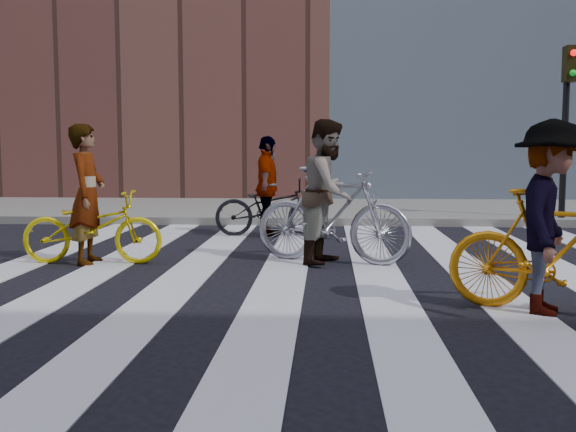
# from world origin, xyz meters

# --- Properties ---
(ground) EXTENTS (100.00, 100.00, 0.00)m
(ground) POSITION_xyz_m (0.00, 0.00, 0.00)
(ground) COLOR black
(ground) RESTS_ON ground
(sidewalk_far) EXTENTS (100.00, 5.00, 0.15)m
(sidewalk_far) POSITION_xyz_m (0.00, 7.50, 0.07)
(sidewalk_far) COLOR gray
(sidewalk_far) RESTS_ON ground
(zebra_crosswalk) EXTENTS (8.25, 10.00, 0.01)m
(zebra_crosswalk) POSITION_xyz_m (0.00, 0.00, 0.01)
(zebra_crosswalk) COLOR white
(zebra_crosswalk) RESTS_ON ground
(traffic_signal) EXTENTS (0.22, 0.42, 3.33)m
(traffic_signal) POSITION_xyz_m (4.40, 5.32, 2.28)
(traffic_signal) COLOR black
(traffic_signal) RESTS_ON ground
(bike_yellow_left) EXTENTS (1.79, 0.69, 0.93)m
(bike_yellow_left) POSITION_xyz_m (-3.00, 0.68, 0.46)
(bike_yellow_left) COLOR yellow
(bike_yellow_left) RESTS_ON ground
(bike_silver_mid) EXTENTS (2.12, 1.21, 1.23)m
(bike_silver_mid) POSITION_xyz_m (0.02, 0.91, 0.61)
(bike_silver_mid) COLOR #A7A7B1
(bike_silver_mid) RESTS_ON ground
(bike_yellow_right) EXTENTS (1.89, 1.17, 1.10)m
(bike_yellow_right) POSITION_xyz_m (1.95, -1.64, 0.55)
(bike_yellow_right) COLOR orange
(bike_yellow_right) RESTS_ON ground
(bike_dark_rear) EXTENTS (1.85, 0.69, 0.96)m
(bike_dark_rear) POSITION_xyz_m (-0.99, 3.48, 0.48)
(bike_dark_rear) COLOR black
(bike_dark_rear) RESTS_ON ground
(rider_left) EXTENTS (0.45, 0.66, 1.76)m
(rider_left) POSITION_xyz_m (-3.05, 0.68, 0.88)
(rider_left) COLOR slate
(rider_left) RESTS_ON ground
(rider_mid) EXTENTS (0.94, 1.06, 1.82)m
(rider_mid) POSITION_xyz_m (-0.03, 0.91, 0.91)
(rider_mid) COLOR slate
(rider_mid) RESTS_ON ground
(rider_right) EXTENTS (1.00, 1.26, 1.71)m
(rider_right) POSITION_xyz_m (1.90, -1.64, 0.85)
(rider_right) COLOR slate
(rider_right) RESTS_ON ground
(rider_rear) EXTENTS (0.43, 0.99, 1.66)m
(rider_rear) POSITION_xyz_m (-1.04, 3.48, 0.83)
(rider_rear) COLOR slate
(rider_rear) RESTS_ON ground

